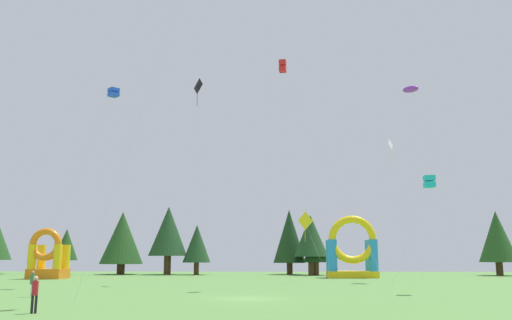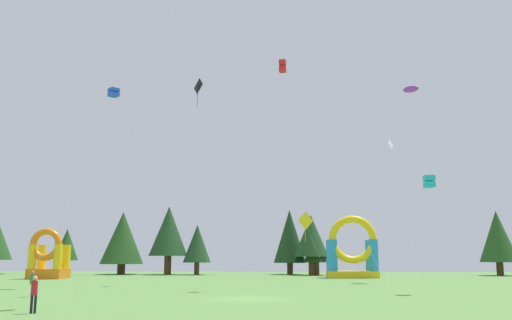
# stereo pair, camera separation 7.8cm
# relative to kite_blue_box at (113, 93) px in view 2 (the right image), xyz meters

# --- Properties ---
(ground_plane) EXTENTS (120.00, 120.00, 0.00)m
(ground_plane) POSITION_rel_kite_blue_box_xyz_m (13.56, -13.73, -17.90)
(ground_plane) COLOR #5B8C42
(kite_blue_box) EXTENTS (5.42, 5.56, 18.34)m
(kite_blue_box) POSITION_rel_kite_blue_box_xyz_m (0.00, 0.00, 0.00)
(kite_blue_box) COLOR blue
(kite_blue_box) RESTS_ON ground_plane
(kite_white_diamond) EXTENTS (3.40, 1.00, 14.57)m
(kite_white_diamond) POSITION_rel_kite_blue_box_xyz_m (27.28, 7.40, -3.95)
(kite_white_diamond) COLOR white
(kite_white_diamond) RESTS_ON ground_plane
(kite_purple_parafoil) EXTENTS (4.21, 9.01, 22.20)m
(kite_purple_parafoil) POSITION_rel_kite_blue_box_xyz_m (30.86, 11.74, 3.64)
(kite_purple_parafoil) COLOR purple
(kite_purple_parafoil) RESTS_ON ground_plane
(kite_red_box) EXTENTS (8.70, 1.76, 20.06)m
(kite_red_box) POSITION_rel_kite_blue_box_xyz_m (16.10, -2.17, 1.52)
(kite_red_box) COLOR red
(kite_red_box) RESTS_ON ground_plane
(kite_cyan_box) EXTENTS (3.74, 0.76, 8.60)m
(kite_cyan_box) POSITION_rel_kite_blue_box_xyz_m (26.93, -7.92, -9.77)
(kite_cyan_box) COLOR #19B7CC
(kite_cyan_box) RESTS_ON ground_plane
(kite_yellow_diamond) EXTENTS (3.04, 1.03, 6.73)m
(kite_yellow_diamond) POSITION_rel_kite_blue_box_xyz_m (18.17, 6.30, -11.86)
(kite_yellow_diamond) COLOR yellow
(kite_yellow_diamond) RESTS_ON ground_plane
(kite_black_diamond) EXTENTS (1.27, 6.84, 20.69)m
(kite_black_diamond) POSITION_rel_kite_blue_box_xyz_m (7.16, 4.94, 2.03)
(kite_black_diamond) COLOR black
(kite_black_diamond) RESTS_ON ground_plane
(person_far_side) EXTENTS (0.36, 0.36, 1.71)m
(person_far_side) POSITION_rel_kite_blue_box_xyz_m (4.21, -22.96, -16.88)
(person_far_side) COLOR black
(person_far_side) RESTS_ON ground_plane
(person_near_camera) EXTENTS (0.39, 0.39, 1.67)m
(person_near_camera) POSITION_rel_kite_blue_box_xyz_m (-0.58, -12.92, -16.90)
(person_near_camera) COLOR silver
(person_near_camera) RESTS_ON ground_plane
(inflatable_blue_arch) EXTENTS (6.14, 4.05, 7.63)m
(inflatable_blue_arch) POSITION_rel_kite_blue_box_xyz_m (24.67, 20.04, -14.96)
(inflatable_blue_arch) COLOR yellow
(inflatable_blue_arch) RESTS_ON ground_plane
(inflatable_yellow_castle) EXTENTS (4.04, 3.51, 5.93)m
(inflatable_yellow_castle) POSITION_rel_kite_blue_box_xyz_m (-11.97, 15.44, -15.73)
(inflatable_yellow_castle) COLOR orange
(inflatable_yellow_castle) RESTS_ON ground_plane
(tree_row_3) EXTENTS (3.40, 3.40, 6.55)m
(tree_row_3) POSITION_rel_kite_blue_box_xyz_m (-15.18, 28.75, -13.64)
(tree_row_3) COLOR #4C331E
(tree_row_3) RESTS_ON ground_plane
(tree_row_4) EXTENTS (6.31, 6.31, 9.17)m
(tree_row_4) POSITION_rel_kite_blue_box_xyz_m (-7.72, 31.02, -12.58)
(tree_row_4) COLOR #4C331E
(tree_row_4) RESTS_ON ground_plane
(tree_row_5) EXTENTS (5.63, 5.63, 9.90)m
(tree_row_5) POSITION_rel_kite_blue_box_xyz_m (-0.75, 30.62, -11.66)
(tree_row_5) COLOR #4C331E
(tree_row_5) RESTS_ON ground_plane
(tree_row_6) EXTENTS (4.02, 4.02, 7.15)m
(tree_row_6) POSITION_rel_kite_blue_box_xyz_m (3.62, 29.97, -13.49)
(tree_row_6) COLOR #4C331E
(tree_row_6) RESTS_ON ground_plane
(tree_row_7) EXTENTS (4.77, 4.77, 9.47)m
(tree_row_7) POSITION_rel_kite_blue_box_xyz_m (17.08, 32.03, -12.36)
(tree_row_7) COLOR #4C331E
(tree_row_7) RESTS_ON ground_plane
(tree_row_8) EXTENTS (4.88, 4.88, 8.43)m
(tree_row_8) POSITION_rel_kite_blue_box_xyz_m (20.07, 28.91, -12.45)
(tree_row_8) COLOR #4C331E
(tree_row_8) RESTS_ON ground_plane
(tree_row_9) EXTENTS (3.68, 3.68, 6.32)m
(tree_row_9) POSITION_rel_kite_blue_box_xyz_m (20.81, 29.01, -13.88)
(tree_row_9) COLOR #4C331E
(tree_row_9) RESTS_ON ground_plane
(tree_row_10) EXTENTS (5.13, 5.13, 8.90)m
(tree_row_10) POSITION_rel_kite_blue_box_xyz_m (45.89, 28.45, -12.57)
(tree_row_10) COLOR #4C331E
(tree_row_10) RESTS_ON ground_plane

